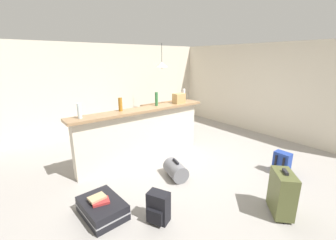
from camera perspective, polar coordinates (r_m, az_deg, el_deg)
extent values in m
cube|color=gray|center=(4.78, 3.56, -10.80)|extent=(13.00, 13.00, 0.05)
cube|color=beige|center=(6.91, -13.43, 8.16)|extent=(6.60, 0.10, 2.50)
cube|color=beige|center=(6.91, 21.46, 7.52)|extent=(0.10, 6.00, 2.50)
cube|color=beige|center=(4.67, -6.56, -4.08)|extent=(2.80, 0.20, 1.06)
cube|color=#93704C|center=(4.52, -6.78, 2.59)|extent=(2.96, 0.40, 0.05)
cylinder|color=silver|center=(4.02, -21.84, 2.20)|extent=(0.07, 0.07, 0.26)
cylinder|color=#9E661E|center=(4.36, -12.18, 3.95)|extent=(0.08, 0.08, 0.26)
cylinder|color=#2D6B38|center=(4.75, -3.00, 5.42)|extent=(0.06, 0.06, 0.29)
cylinder|color=silver|center=(5.28, 4.09, 6.44)|extent=(0.07, 0.07, 0.29)
cube|color=tan|center=(5.03, 2.83, 5.60)|extent=(0.26, 0.18, 0.22)
cube|color=brown|center=(6.69, -1.38, 3.75)|extent=(1.10, 0.80, 0.04)
cylinder|color=brown|center=(6.24, -3.10, -0.67)|extent=(0.06, 0.06, 0.70)
cylinder|color=brown|center=(6.83, 3.65, 0.76)|extent=(0.06, 0.06, 0.70)
cylinder|color=brown|center=(6.79, -6.40, 0.61)|extent=(0.06, 0.06, 0.70)
cylinder|color=brown|center=(7.33, 0.12, 1.84)|extent=(0.06, 0.06, 0.70)
cube|color=#9E754C|center=(6.29, 1.41, 0.24)|extent=(0.42, 0.42, 0.04)
cube|color=#9E754C|center=(6.35, 0.33, 2.82)|extent=(0.40, 0.06, 0.48)
cylinder|color=#9E754C|center=(6.13, 1.32, -2.35)|extent=(0.04, 0.04, 0.41)
cylinder|color=#9E754C|center=(6.35, 3.44, -1.76)|extent=(0.04, 0.04, 0.41)
cylinder|color=#9E754C|center=(6.36, -0.64, -1.68)|extent=(0.04, 0.04, 0.41)
cylinder|color=#9E754C|center=(6.57, 1.48, -1.13)|extent=(0.04, 0.04, 0.41)
cylinder|color=black|center=(6.41, -1.63, 16.87)|extent=(0.01, 0.01, 0.53)
cone|color=white|center=(6.42, -1.61, 14.07)|extent=(0.34, 0.34, 0.14)
sphere|color=white|center=(6.42, -1.60, 13.35)|extent=(0.07, 0.07, 0.07)
cube|color=black|center=(3.40, -16.56, -20.91)|extent=(0.52, 0.71, 0.22)
cube|color=gray|center=(3.40, -16.56, -20.91)|extent=(0.53, 0.72, 0.02)
cube|color=#2D2D33|center=(3.72, -19.42, -17.71)|extent=(0.19, 0.15, 0.02)
cylinder|color=slate|center=(4.10, 1.98, -12.75)|extent=(0.41, 0.54, 0.30)
cube|color=black|center=(4.03, 2.00, -10.62)|extent=(0.08, 0.20, 0.04)
cube|color=black|center=(3.14, -2.45, -21.45)|extent=(0.28, 0.33, 0.42)
cube|color=black|center=(3.11, -3.48, -23.61)|extent=(0.15, 0.22, 0.19)
cube|color=black|center=(3.25, -2.72, -20.45)|extent=(0.04, 0.04, 0.36)
cube|color=black|center=(3.20, -0.35, -21.12)|extent=(0.04, 0.04, 0.36)
cube|color=#233D93|center=(4.73, 27.24, -9.78)|extent=(0.18, 0.28, 0.42)
cube|color=navy|center=(4.85, 27.70, -10.16)|extent=(0.06, 0.22, 0.19)
cube|color=black|center=(4.63, 27.46, -10.65)|extent=(0.02, 0.04, 0.36)
cube|color=black|center=(4.68, 25.90, -10.16)|extent=(0.02, 0.04, 0.36)
cube|color=#51562D|center=(3.54, 27.29, -16.36)|extent=(0.48, 0.48, 0.60)
cylinder|color=black|center=(3.55, 27.67, -22.08)|extent=(0.06, 0.06, 0.06)
cylinder|color=black|center=(3.84, 25.78, -18.73)|extent=(0.06, 0.06, 0.06)
cube|color=#232328|center=(3.39, 27.98, -11.72)|extent=(0.13, 0.13, 0.04)
cube|color=#AD2D2D|center=(3.31, -16.94, -19.43)|extent=(0.25, 0.21, 0.03)
cube|color=tan|center=(3.34, -17.80, -18.49)|extent=(0.23, 0.18, 0.03)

